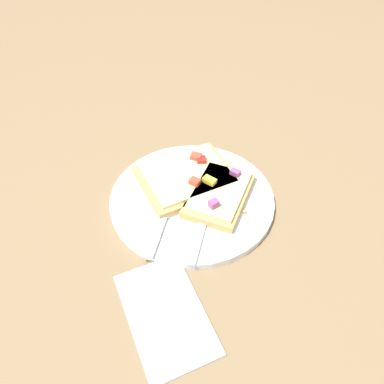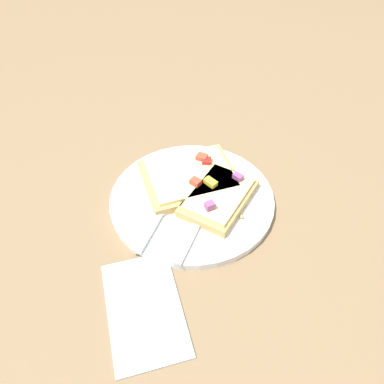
# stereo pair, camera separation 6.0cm
# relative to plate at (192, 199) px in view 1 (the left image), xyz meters

# --- Properties ---
(ground_plane) EXTENTS (4.00, 4.00, 0.00)m
(ground_plane) POSITION_rel_plate_xyz_m (0.00, 0.00, -0.01)
(ground_plane) COLOR #7F6647
(plate) EXTENTS (0.27, 0.27, 0.01)m
(plate) POSITION_rel_plate_xyz_m (0.00, 0.00, 0.00)
(plate) COLOR white
(plate) RESTS_ON ground
(fork) EXTENTS (0.18, 0.14, 0.01)m
(fork) POSITION_rel_plate_xyz_m (0.03, 0.02, 0.01)
(fork) COLOR silver
(fork) RESTS_ON plate
(knife) EXTENTS (0.17, 0.13, 0.01)m
(knife) POSITION_rel_plate_xyz_m (0.02, -0.06, 0.01)
(knife) COLOR silver
(knife) RESTS_ON plate
(pizza_slice_main) EXTENTS (0.13, 0.16, 0.03)m
(pizza_slice_main) POSITION_rel_plate_xyz_m (-0.04, 0.01, 0.02)
(pizza_slice_main) COLOR tan
(pizza_slice_main) RESTS_ON plate
(pizza_slice_corner) EXTENTS (0.15, 0.15, 0.03)m
(pizza_slice_corner) POSITION_rel_plate_xyz_m (0.02, 0.04, 0.02)
(pizza_slice_corner) COLOR tan
(pizza_slice_corner) RESTS_ON plate
(crumb_scatter) EXTENTS (0.10, 0.09, 0.01)m
(crumb_scatter) POSITION_rel_plate_xyz_m (-0.00, -0.01, 0.01)
(crumb_scatter) COLOR tan
(crumb_scatter) RESTS_ON plate
(napkin) EXTENTS (0.16, 0.09, 0.01)m
(napkin) POSITION_rel_plate_xyz_m (0.17, -0.11, -0.00)
(napkin) COLOR silver
(napkin) RESTS_ON ground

